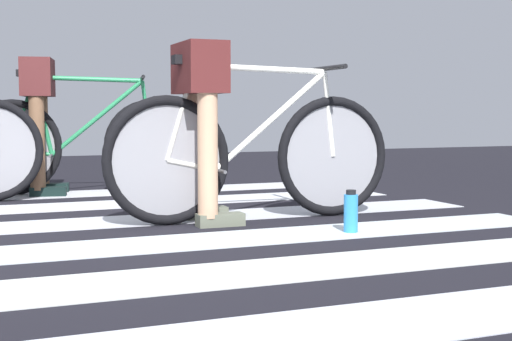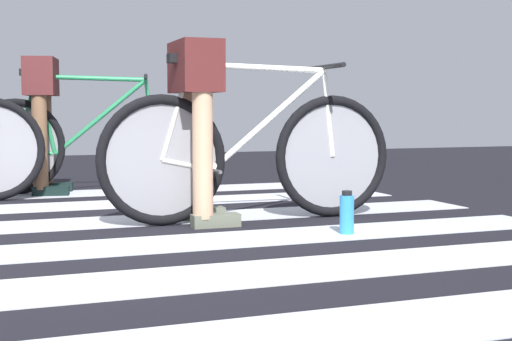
% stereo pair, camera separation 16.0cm
% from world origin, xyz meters
% --- Properties ---
extents(ground, '(18.00, 14.00, 0.02)m').
position_xyz_m(ground, '(0.00, 0.00, 0.01)').
color(ground, black).
extents(crosswalk_markings, '(5.37, 5.01, 0.00)m').
position_xyz_m(crosswalk_markings, '(-0.03, -0.11, 0.02)').
color(crosswalk_markings, silver).
rests_on(crosswalk_markings, ground).
extents(bicycle_1_of_3, '(1.74, 0.52, 0.93)m').
position_xyz_m(bicycle_1_of_3, '(1.07, 0.42, 0.41)').
color(bicycle_1_of_3, black).
rests_on(bicycle_1_of_3, ground).
extents(cyclist_1_of_3, '(0.32, 0.41, 1.00)m').
position_xyz_m(cyclist_1_of_3, '(0.76, 0.43, 0.67)').
color(cyclist_1_of_3, tan).
rests_on(cyclist_1_of_3, ground).
extents(bicycle_3_of_3, '(1.71, 0.57, 0.93)m').
position_xyz_m(bicycle_3_of_3, '(0.39, 2.17, 0.41)').
color(bicycle_3_of_3, black).
rests_on(bicycle_3_of_3, ground).
extents(cyclist_3_of_3, '(0.38, 0.45, 1.02)m').
position_xyz_m(cyclist_3_of_3, '(0.09, 2.24, 0.68)').
color(cyclist_3_of_3, brown).
rests_on(cyclist_3_of_3, ground).
extents(water_bottle, '(0.07, 0.07, 0.22)m').
position_xyz_m(water_bottle, '(1.38, -0.18, 0.13)').
color(water_bottle, '#2E8EDF').
rests_on(water_bottle, ground).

